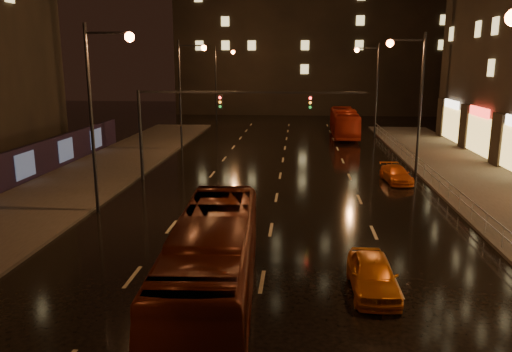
% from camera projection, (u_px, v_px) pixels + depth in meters
% --- Properties ---
extents(ground, '(140.00, 140.00, 0.00)m').
position_uv_depth(ground, '(279.00, 182.00, 34.29)').
color(ground, black).
rests_on(ground, ground).
extents(sidewalk_left, '(7.00, 70.00, 0.15)m').
position_uv_depth(sidewalk_left, '(56.00, 196.00, 30.54)').
color(sidewalk_left, '#38332D').
rests_on(sidewalk_left, ground).
extents(traffic_signal, '(15.31, 0.32, 6.20)m').
position_uv_depth(traffic_signal, '(205.00, 113.00, 33.65)').
color(traffic_signal, black).
rests_on(traffic_signal, ground).
extents(railing_right, '(0.05, 56.00, 1.00)m').
position_uv_depth(railing_right, '(440.00, 179.00, 31.30)').
color(railing_right, '#99999E').
rests_on(railing_right, sidewalk_right).
extents(bus_red, '(3.26, 11.24, 3.09)m').
position_uv_depth(bus_red, '(213.00, 263.00, 16.59)').
color(bus_red, '#50180B').
rests_on(bus_red, ground).
extents(bus_curb, '(2.66, 10.91, 3.03)m').
position_uv_depth(bus_curb, '(344.00, 123.00, 54.98)').
color(bus_curb, '#A32310').
rests_on(bus_curb, ground).
extents(taxi_near, '(1.65, 3.99, 1.35)m').
position_uv_depth(taxi_near, '(373.00, 275.00, 17.76)').
color(taxi_near, '#C26312').
rests_on(taxi_near, ground).
extents(taxi_far, '(1.98, 3.97, 1.11)m').
position_uv_depth(taxi_far, '(396.00, 174.00, 34.17)').
color(taxi_far, '#C55012').
rests_on(taxi_far, ground).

